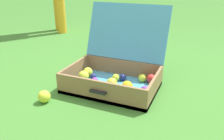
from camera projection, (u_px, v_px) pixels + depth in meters
The scene contains 3 objects.
ground_plane at pixel (104, 85), 1.71m from camera, with size 16.00×16.00×0.00m, color #3D7A2D.
open_suitcase at pixel (116, 70), 1.67m from camera, with size 0.63×0.61×0.55m.
stray_ball_on_grass at pixel (44, 97), 1.46m from camera, with size 0.08×0.08×0.08m, color #CCDB38.
Camera 1 is at (0.65, -1.39, 0.76)m, focal length 37.18 mm.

